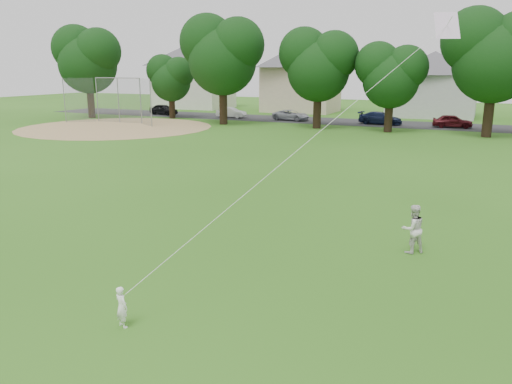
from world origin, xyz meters
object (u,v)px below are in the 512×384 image
at_px(older_boy, 413,229).
at_px(kite, 318,133).
at_px(toddler, 122,307).
at_px(baseball_backstop, 115,101).

distance_m(older_boy, kite, 4.36).
bearing_deg(kite, older_boy, 39.12).
distance_m(toddler, baseball_backstop, 43.07).
relative_size(older_boy, kite, 0.11).
bearing_deg(baseball_backstop, toddler, -50.17).
bearing_deg(baseball_backstop, kite, -42.57).
xyz_separation_m(toddler, older_boy, (5.10, 7.28, 0.28)).
distance_m(toddler, kite, 6.77).
distance_m(kite, baseball_backstop, 41.05).
bearing_deg(older_boy, kite, 0.07).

